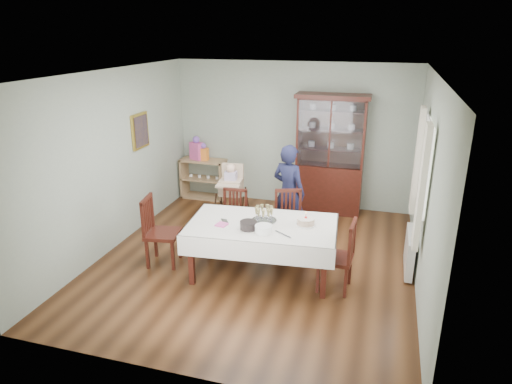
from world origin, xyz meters
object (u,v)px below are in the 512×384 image
at_px(champagne_tray, 264,217).
at_px(gift_bag_orange, 204,152).
at_px(chair_end_left, 162,244).
at_px(sideboard, 204,179).
at_px(gift_bag_pink, 197,149).
at_px(dining_table, 262,249).
at_px(china_cabinet, 330,153).
at_px(woman, 289,192).
at_px(chair_far_right, 288,235).
at_px(chair_far_left, 233,230).
at_px(birthday_cake, 306,222).
at_px(high_chair, 231,202).
at_px(chair_end_right, 336,269).

height_order(champagne_tray, gift_bag_orange, gift_bag_orange).
xyz_separation_m(chair_end_left, gift_bag_orange, (-0.45, 2.72, 0.65)).
height_order(sideboard, gift_bag_pink, gift_bag_pink).
relative_size(gift_bag_pink, gift_bag_orange, 1.39).
height_order(dining_table, china_cabinet, china_cabinet).
relative_size(dining_table, china_cabinet, 0.96).
bearing_deg(champagne_tray, woman, 85.99).
bearing_deg(chair_far_right, dining_table, -122.85).
relative_size(dining_table, woman, 1.34).
bearing_deg(dining_table, china_cabinet, 78.07).
bearing_deg(gift_bag_orange, chair_far_left, -56.82).
xyz_separation_m(birthday_cake, gift_bag_pink, (-2.64, 2.50, 0.20)).
bearing_deg(dining_table, champagne_tray, 90.04).
distance_m(dining_table, high_chair, 1.73).
height_order(china_cabinet, chair_far_right, china_cabinet).
bearing_deg(sideboard, gift_bag_pink, -170.43).
bearing_deg(dining_table, chair_end_left, -176.16).
relative_size(sideboard, birthday_cake, 3.27).
xyz_separation_m(champagne_tray, gift_bag_pink, (-2.07, 2.52, 0.18)).
bearing_deg(chair_end_left, china_cabinet, -46.35).
xyz_separation_m(china_cabinet, sideboard, (-2.50, 0.02, -0.72)).
xyz_separation_m(dining_table, high_chair, (-0.94, 1.45, 0.05)).
bearing_deg(chair_end_right, high_chair, -124.26).
xyz_separation_m(chair_far_left, gift_bag_orange, (-1.25, 1.91, 0.68)).
bearing_deg(chair_far_right, high_chair, 131.74).
bearing_deg(birthday_cake, gift_bag_orange, 134.92).
distance_m(sideboard, woman, 2.47).
xyz_separation_m(chair_end_left, chair_end_right, (2.50, -0.00, -0.01)).
bearing_deg(dining_table, chair_far_left, 133.41).
bearing_deg(china_cabinet, chair_far_left, -122.79).
xyz_separation_m(chair_end_left, high_chair, (0.53, 1.54, 0.14)).
bearing_deg(gift_bag_pink, dining_table, -51.73).
xyz_separation_m(chair_far_right, champagne_tray, (-0.21, -0.67, 0.54)).
bearing_deg(champagne_tray, sideboard, 127.43).
bearing_deg(chair_far_right, sideboard, 121.28).
distance_m(chair_far_left, woman, 1.08).
bearing_deg(champagne_tray, gift_bag_pink, 129.30).
bearing_deg(birthday_cake, woman, 112.64).
xyz_separation_m(dining_table, gift_bag_orange, (-1.92, 2.62, 0.57)).
distance_m(birthday_cake, gift_bag_orange, 3.53).
bearing_deg(chair_far_right, birthday_cake, -78.33).
relative_size(chair_end_left, birthday_cake, 3.68).
height_order(birthday_cake, gift_bag_orange, gift_bag_orange).
relative_size(woman, high_chair, 1.39).
distance_m(dining_table, woman, 1.35).
relative_size(china_cabinet, birthday_cake, 7.90).
distance_m(chair_far_left, chair_far_right, 0.88).
bearing_deg(birthday_cake, chair_far_right, 119.40).
height_order(chair_far_right, birthday_cake, chair_far_right).
bearing_deg(sideboard, china_cabinet, -0.49).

